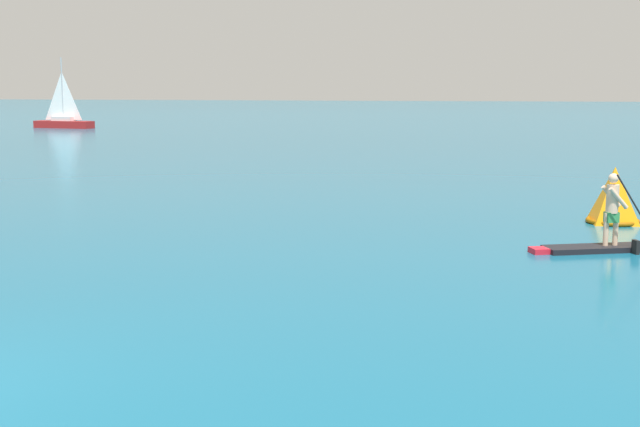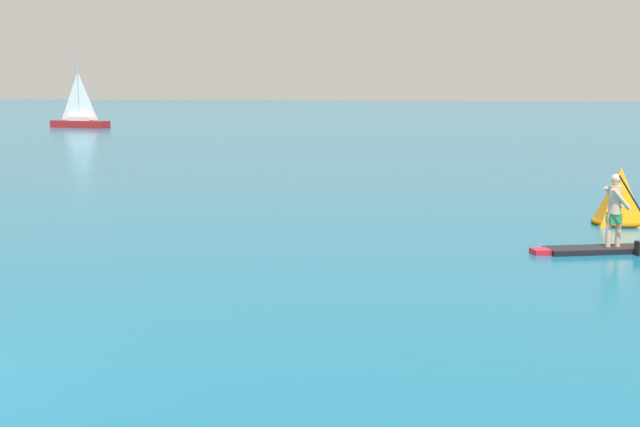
{
  "view_description": "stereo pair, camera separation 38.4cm",
  "coord_description": "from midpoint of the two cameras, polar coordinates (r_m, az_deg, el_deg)",
  "views": [
    {
      "loc": [
        7.42,
        -7.37,
        3.43
      ],
      "look_at": [
        3.17,
        9.04,
        0.85
      ],
      "focal_mm": 46.19,
      "sensor_mm": 36.0,
      "label": 1
    },
    {
      "loc": [
        7.79,
        -7.27,
        3.43
      ],
      "look_at": [
        3.17,
        9.04,
        0.85
      ],
      "focal_mm": 46.19,
      "sensor_mm": 36.0,
      "label": 2
    }
  ],
  "objects": [
    {
      "name": "race_marker_buoy",
      "position": [
        22.31,
        19.22,
        1.03
      ],
      "size": [
        1.55,
        1.55,
        1.45
      ],
      "color": "orange",
      "rests_on": "ground"
    },
    {
      "name": "paddleboarder_far_right",
      "position": [
        18.49,
        18.87,
        -1.5
      ],
      "size": [
        3.3,
        1.78,
        1.72
      ],
      "rotation": [
        0.0,
        0.0,
        0.42
      ],
      "color": "black",
      "rests_on": "ground"
    },
    {
      "name": "sailboat_left_horizon",
      "position": [
        75.51,
        -17.48,
        6.23
      ],
      "size": [
        5.62,
        1.91,
        6.07
      ],
      "rotation": [
        0.0,
        0.0,
        3.03
      ],
      "color": "#A51E1E",
      "rests_on": "ground"
    }
  ]
}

